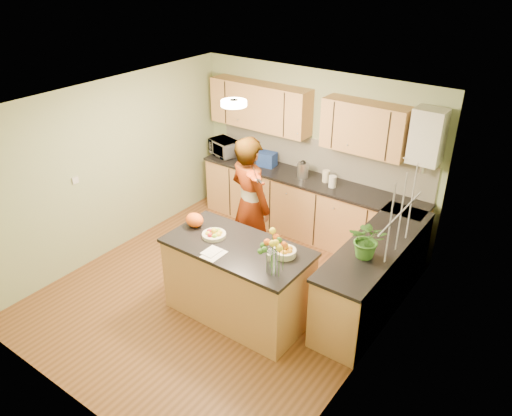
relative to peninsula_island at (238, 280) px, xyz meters
The scene contains 28 objects.
floor 0.70m from the peninsula_island, 151.67° to the left, with size 4.50×4.50×0.00m, color brown.
ceiling 2.06m from the peninsula_island, 151.67° to the left, with size 4.00×4.50×0.02m, color silver.
wall_back 2.63m from the peninsula_island, 99.84° to the left, with size 4.00×0.02×2.50m, color #99AA79.
wall_front 2.20m from the peninsula_island, 102.04° to the right, with size 4.00×0.02×2.50m, color #99AA79.
wall_left 2.56m from the peninsula_island, behind, with size 0.02×4.50×2.50m, color #99AA79.
wall_right 1.76m from the peninsula_island, ahead, with size 0.02×4.50×2.50m, color #99AA79.
back_counter 2.21m from the peninsula_island, 98.61° to the left, with size 3.64×0.62×0.94m.
right_counter 1.67m from the peninsula_island, 40.45° to the left, with size 0.62×2.24×0.94m.
splashback 2.59m from the peninsula_island, 97.63° to the left, with size 3.60×0.02×0.52m, color white.
upper_cabinets 2.75m from the peninsula_island, 104.69° to the left, with size 3.20×0.34×0.70m.
boiler 3.00m from the peninsula_island, 61.33° to the left, with size 0.40×0.30×0.86m.
window_right 2.06m from the peninsula_island, 28.04° to the left, with size 0.01×1.30×1.05m.
light_switch 2.57m from the peninsula_island, behind, with size 0.02×0.09×0.09m, color silver.
ceiling_lamp 2.08m from the peninsula_island, 128.97° to the left, with size 0.30×0.30×0.07m.
peninsula_island is the anchor object (origin of this frame).
fruit_dish 0.64m from the peninsula_island, behind, with size 0.29×0.29×0.10m.
orange_bowl 0.80m from the peninsula_island, 15.26° to the left, with size 0.26×0.26×0.15m.
flower_vase 1.05m from the peninsula_island, 16.70° to the right, with size 0.29×0.29×0.54m.
orange_bag 0.91m from the peninsula_island, behind, with size 0.23×0.20×0.17m, color #EF5A13.
papers 0.59m from the peninsula_island, 108.43° to the right, with size 0.20×0.27×0.01m, color white.
violinist 1.15m from the peninsula_island, 118.46° to the left, with size 0.71×0.46×1.93m, color tan.
violin 1.30m from the peninsula_island, 113.16° to the left, with size 0.54×0.22×0.11m, color #581205, non-canonical shape.
microwave 2.98m from the peninsula_island, 132.13° to the left, with size 0.48×0.32×0.27m, color silver.
blue_box 2.54m from the peninsula_island, 116.91° to the left, with size 0.28×0.21×0.22m, color navy.
kettle 2.27m from the peninsula_island, 101.27° to the left, with size 0.17×0.17×0.32m.
jar_cream 2.30m from the peninsula_island, 91.86° to the left, with size 0.11×0.11×0.17m, color beige.
jar_white 2.19m from the peninsula_island, 87.47° to the left, with size 0.11×0.11×0.17m, color silver.
potted_plant 1.61m from the peninsula_island, 29.74° to the left, with size 0.41×0.36×0.46m, color #376E24.
Camera 1 is at (3.45, -4.04, 4.06)m, focal length 35.00 mm.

